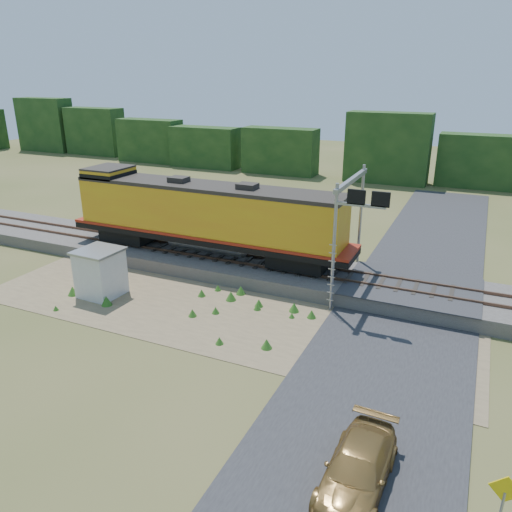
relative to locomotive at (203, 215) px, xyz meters
The scene contains 12 objects.
ground 8.99m from the locomotive, 45.95° to the right, with size 140.00×140.00×0.00m, color #475123.
ballast 6.51m from the locomotive, ahead, with size 70.00×5.00×0.80m, color slate.
rails 6.31m from the locomotive, ahead, with size 70.00×1.54×0.16m.
dirt_shoulder 7.47m from the locomotive, 55.33° to the right, with size 26.00×8.00×0.03m, color #8C7754.
road 14.22m from the locomotive, 22.33° to the right, with size 7.00×66.00×0.86m.
tree_line_north 32.52m from the locomotive, 79.72° to the left, with size 130.00×3.00×6.50m.
weed_clumps 7.16m from the locomotive, 68.67° to the right, with size 15.00×6.20×0.56m, color #32691E, non-canonical shape.
locomotive is the anchor object (origin of this frame).
shed 7.18m from the locomotive, 114.30° to the right, with size 2.33×2.33×2.66m.
signal_gantry 9.66m from the locomotive, ahead, with size 2.64×6.20×6.65m.
road_sign 22.39m from the locomotive, 40.41° to the right, with size 0.81×0.08×2.33m.
car 19.40m from the locomotive, 46.41° to the right, with size 1.77×4.35×1.26m, color olive.
Camera 1 is at (9.52, -19.70, 11.58)m, focal length 35.00 mm.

